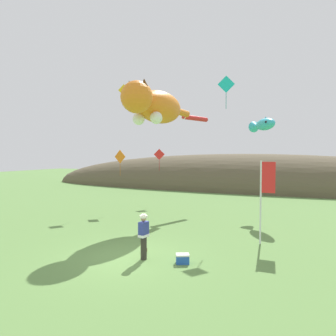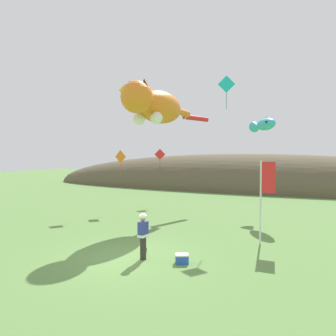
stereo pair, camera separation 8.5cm
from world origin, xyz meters
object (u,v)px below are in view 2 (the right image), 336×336
(kite_giant_cat, at_px, (155,106))
(kite_diamond_gold, at_px, (124,90))
(kite_tube_streamer, at_px, (196,118))
(festival_banner_pole, at_px, (264,190))
(kite_fish_windsock, at_px, (264,125))
(kite_diamond_orange, at_px, (121,157))
(kite_spool, at_px, (144,250))
(festival_attendant, at_px, (143,235))
(kite_diamond_red, at_px, (160,155))
(picnic_cooler, at_px, (182,259))
(kite_diamond_teal, at_px, (226,85))

(kite_giant_cat, bearing_deg, kite_diamond_gold, 136.92)
(kite_diamond_gold, bearing_deg, kite_tube_streamer, 11.88)
(festival_banner_pole, bearing_deg, kite_tube_streamer, 126.00)
(kite_tube_streamer, xyz_separation_m, kite_diamond_gold, (-5.70, -1.20, 2.40))
(kite_fish_windsock, distance_m, kite_diamond_gold, 11.38)
(kite_diamond_orange, bearing_deg, kite_spool, -51.70)
(festival_banner_pole, bearing_deg, festival_attendant, -136.57)
(kite_spool, height_order, kite_diamond_red, kite_diamond_red)
(festival_attendant, distance_m, picnic_cooler, 1.74)
(festival_banner_pole, bearing_deg, kite_diamond_gold, 148.75)
(festival_banner_pole, relative_size, kite_fish_windsock, 1.28)
(festival_banner_pole, bearing_deg, kite_fish_windsock, 96.66)
(kite_diamond_red, relative_size, kite_diamond_orange, 0.96)
(festival_banner_pole, bearing_deg, kite_diamond_orange, 156.89)
(kite_diamond_teal, bearing_deg, festival_banner_pole, -50.07)
(kite_diamond_red, bearing_deg, kite_diamond_gold, -150.61)
(festival_attendant, relative_size, kite_diamond_teal, 0.95)
(kite_giant_cat, distance_m, kite_diamond_teal, 4.34)
(picnic_cooler, bearing_deg, festival_attendant, -173.03)
(picnic_cooler, xyz_separation_m, kite_fish_windsock, (1.72, 10.86, 5.94))
(kite_giant_cat, height_order, kite_fish_windsock, kite_giant_cat)
(kite_tube_streamer, distance_m, kite_diamond_teal, 6.64)
(kite_fish_windsock, relative_size, kite_diamond_orange, 1.57)
(festival_banner_pole, xyz_separation_m, kite_diamond_gold, (-11.75, 7.13, 6.84))
(kite_diamond_red, bearing_deg, picnic_cooler, -61.38)
(kite_spool, bearing_deg, picnic_cooler, -15.41)
(kite_diamond_teal, bearing_deg, kite_diamond_gold, 155.54)
(kite_diamond_gold, bearing_deg, kite_giant_cat, -43.08)
(festival_attendant, xyz_separation_m, kite_spool, (-0.33, 0.70, -0.84))
(kite_fish_windsock, height_order, kite_diamond_red, kite_fish_windsock)
(picnic_cooler, xyz_separation_m, festival_banner_pole, (2.55, 3.69, 2.31))
(kite_diamond_teal, bearing_deg, kite_fish_windsock, 69.81)
(kite_spool, height_order, kite_fish_windsock, kite_fish_windsock)
(kite_tube_streamer, bearing_deg, kite_diamond_red, 176.04)
(kite_spool, relative_size, festival_banner_pole, 0.06)
(festival_attendant, xyz_separation_m, kite_tube_streamer, (-1.95, 12.21, 5.98))
(kite_fish_windsock, bearing_deg, kite_giant_cat, -139.82)
(kite_giant_cat, relative_size, kite_diamond_gold, 4.13)
(kite_spool, bearing_deg, kite_diamond_orange, 128.30)
(kite_tube_streamer, bearing_deg, kite_diamond_teal, -56.26)
(kite_giant_cat, height_order, kite_tube_streamer, kite_giant_cat)
(kite_fish_windsock, xyz_separation_m, kite_diamond_red, (-8.39, 1.38, -2.03))
(kite_giant_cat, bearing_deg, kite_spool, -68.40)
(kite_spool, distance_m, kite_tube_streamer, 13.47)
(kite_giant_cat, bearing_deg, kite_diamond_red, 112.90)
(festival_attendant, relative_size, kite_giant_cat, 0.23)
(kite_diamond_orange, bearing_deg, kite_fish_windsock, 15.75)
(festival_attendant, relative_size, kite_diamond_orange, 0.94)
(festival_banner_pole, height_order, kite_giant_cat, kite_giant_cat)
(kite_fish_windsock, bearing_deg, kite_diamond_orange, -164.25)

